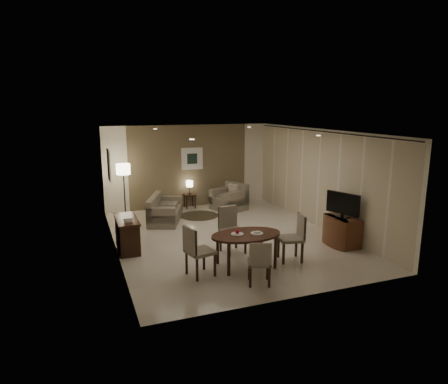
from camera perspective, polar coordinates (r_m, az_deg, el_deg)
name	(u,v)px	position (r m, az deg, el deg)	size (l,w,h in m)	color
room_shell	(221,183)	(10.32, -0.39, 1.31)	(5.50, 7.00, 2.70)	beige
taupe_accent	(189,166)	(13.22, -5.01, 3.69)	(3.96, 0.03, 2.70)	#716246
curtain_wall	(318,180)	(11.19, 13.34, 1.67)	(0.08, 6.70, 2.58)	beige
curtain_rod	(321,131)	(11.03, 13.68, 8.43)	(0.03, 0.03, 6.80)	black
art_back_frame	(192,159)	(13.19, -4.58, 4.77)	(0.72, 0.03, 0.72)	silver
art_back_canvas	(192,159)	(13.17, -4.57, 4.76)	(0.34, 0.01, 0.34)	black
art_left_frame	(109,165)	(10.45, -16.14, 3.73)	(0.03, 0.60, 0.80)	silver
art_left_canvas	(109,165)	(10.45, -16.06, 3.74)	(0.01, 0.46, 0.64)	gray
downlight_nl	(192,139)	(7.63, -4.62, 7.50)	(0.10, 0.10, 0.01)	white
downlight_nr	(318,136)	(8.82, 13.32, 7.86)	(0.10, 0.10, 0.01)	white
downlight_fl	(155,129)	(11.13, -9.80, 8.86)	(0.10, 0.10, 0.01)	white
downlight_fr	(249,127)	(11.98, 3.64, 9.24)	(0.10, 0.10, 0.01)	white
console_desk	(127,234)	(9.63, -13.66, -5.86)	(0.48, 1.20, 0.75)	#412215
telephone	(128,220)	(9.22, -13.56, -3.90)	(0.20, 0.14, 0.09)	white
tv_cabinet	(342,231)	(10.07, 16.47, -5.36)	(0.48, 0.90, 0.70)	brown
flat_tv	(343,204)	(9.88, 16.62, -1.67)	(0.06, 0.88, 0.60)	black
dining_table	(246,250)	(8.44, 3.17, -8.29)	(1.50, 0.94, 0.70)	#412215
chair_near	(259,262)	(7.64, 5.06, -9.90)	(0.42, 0.42, 0.88)	gray
chair_far	(233,230)	(9.14, 1.28, -5.51)	(0.51, 0.51, 1.05)	gray
chair_left	(200,251)	(7.95, -3.39, -8.40)	(0.50, 0.50, 1.02)	gray
chair_right	(290,238)	(8.80, 9.47, -6.49)	(0.49, 0.49, 1.02)	gray
plate_a	(237,234)	(8.30, 1.91, -6.01)	(0.26, 0.26, 0.02)	white
plate_b	(257,233)	(8.37, 4.72, -5.89)	(0.26, 0.26, 0.02)	white
fruit_apple	(237,231)	(8.28, 1.91, -5.66)	(0.09, 0.09, 0.09)	maroon
napkin	(257,232)	(8.36, 4.72, -5.74)	(0.12, 0.08, 0.03)	white
round_rug	(199,215)	(12.29, -3.58, -3.37)	(1.17, 1.17, 0.01)	#403824
sofa	(165,209)	(11.71, -8.39, -2.38)	(0.80, 1.60, 0.75)	gray
armchair	(229,197)	(12.87, 0.71, -0.71)	(0.95, 0.89, 0.84)	gray
side_table	(190,201)	(13.20, -4.91, -1.28)	(0.36, 0.36, 0.46)	black
table_lamp	(190,187)	(13.09, -4.95, 0.77)	(0.22, 0.22, 0.50)	#FFEAC1
floor_lamp	(124,191)	(12.32, -14.05, 0.18)	(0.41, 0.41, 1.62)	#FFE5B7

